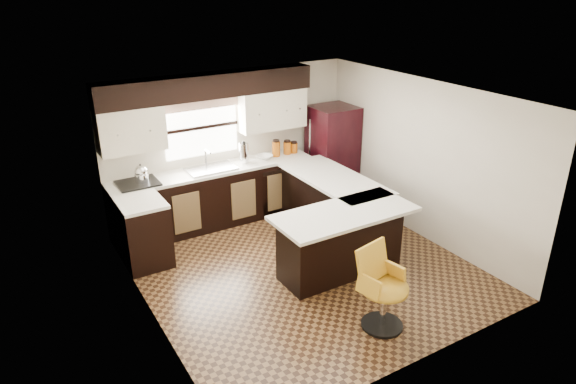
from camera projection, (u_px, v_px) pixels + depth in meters
floor at (302, 267)px, 7.12m from camera, size 4.40×4.40×0.00m
ceiling at (304, 96)px, 6.18m from camera, size 4.40×4.40×0.00m
wall_back at (231, 144)px, 8.39m from camera, size 4.40×0.00×4.40m
wall_front at (427, 263)px, 4.92m from camera, size 4.40×0.00×4.40m
wall_left at (143, 225)px, 5.66m from camera, size 0.00×4.40×4.40m
wall_right at (422, 160)px, 7.65m from camera, size 0.00×4.40×4.40m
base_cab_back at (215, 198)px, 8.23m from camera, size 3.30×0.60×0.90m
base_cab_left at (144, 234)px, 7.08m from camera, size 0.60×0.70×0.90m
counter_back at (214, 170)px, 8.05m from camera, size 3.30×0.60×0.04m
counter_left at (140, 203)px, 6.89m from camera, size 0.60×0.70×0.04m
soffit at (209, 86)px, 7.66m from camera, size 3.40×0.35×0.36m
upper_cab_left at (131, 130)px, 7.28m from camera, size 0.94×0.35×0.64m
upper_cab_right at (272, 109)px, 8.37m from camera, size 1.14×0.35×0.64m
window_pane at (201, 128)px, 8.00m from camera, size 1.20×0.02×0.90m
valance at (201, 103)px, 7.81m from camera, size 1.30×0.06×0.18m
sink at (211, 169)px, 7.99m from camera, size 0.75×0.45×0.03m
dishwasher at (278, 192)px, 8.49m from camera, size 0.58×0.03×0.78m
cooktop at (138, 183)px, 7.45m from camera, size 0.58×0.50×0.02m
peninsula_long at (330, 208)px, 7.87m from camera, size 0.60×1.95×0.90m
peninsula_return at (340, 243)px, 6.85m from camera, size 1.65×0.60×0.90m
counter_pen_long at (334, 179)px, 7.71m from camera, size 0.84×1.95×0.04m
counter_pen_return at (345, 213)px, 6.58m from camera, size 1.89×0.84×0.04m
refrigerator at (332, 154)px, 8.97m from camera, size 0.73×0.70×1.70m
bar_chair at (385, 290)px, 5.75m from camera, size 0.63×0.63×0.99m
kettle at (141, 173)px, 7.42m from camera, size 0.20×0.20×0.27m
percolator at (244, 153)px, 8.23m from camera, size 0.15×0.15×0.33m
mixing_bowl at (265, 157)px, 8.46m from camera, size 0.32×0.32×0.06m
canister_large at (276, 149)px, 8.55m from camera, size 0.13×0.13×0.25m
canister_med at (287, 148)px, 8.66m from camera, size 0.13×0.13×0.21m
canister_small at (294, 148)px, 8.73m from camera, size 0.13×0.13×0.17m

